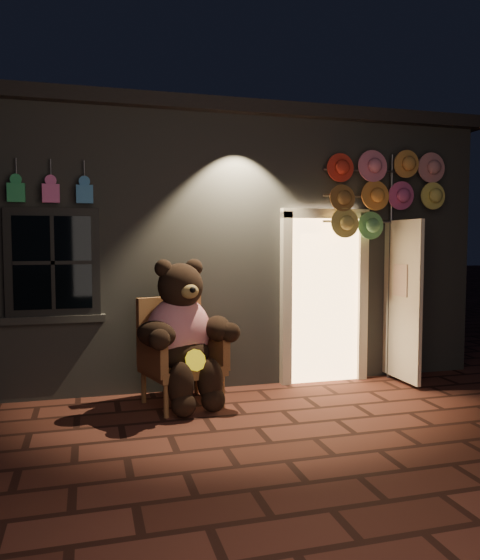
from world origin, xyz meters
name	(u,v)px	position (x,y,z in m)	size (l,w,h in m)	color
ground	(257,428)	(0.00, 0.00, 0.00)	(60.00, 60.00, 0.00)	#5B2C22
shop_building	(184,244)	(0.00, 3.99, 1.74)	(7.30, 5.95, 3.51)	slate
wicker_armchair	(178,351)	(-0.59, 1.00, 0.58)	(0.95, 0.90, 1.16)	brown
teddy_bear	(183,334)	(-0.56, 0.85, 0.80)	(1.11, 1.00, 1.58)	red
hat_rack	(383,193)	(2.06, 1.28, 2.39)	(1.69, 0.22, 2.91)	#59595E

